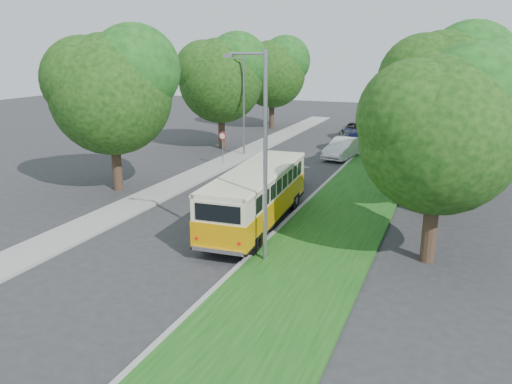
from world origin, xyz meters
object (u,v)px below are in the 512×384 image
at_px(lamppost_far, 243,102).
at_px(car_blue, 356,141).
at_px(lamppost_near, 263,152).
at_px(car_grey, 356,130).
at_px(vintage_bus, 256,198).
at_px(car_silver, 287,178).
at_px(car_white, 343,148).

bearing_deg(lamppost_far, car_blue, 37.50).
bearing_deg(lamppost_near, lamppost_far, 115.71).
xyz_separation_m(lamppost_near, car_grey, (-2.28, 29.70, -3.64)).
distance_m(lamppost_far, car_blue, 10.29).
height_order(car_blue, car_grey, car_grey).
bearing_deg(lamppost_far, vintage_bus, -64.22).
bearing_deg(vintage_bus, car_silver, 92.51).
bearing_deg(car_white, lamppost_far, -156.15).
bearing_deg(car_blue, lamppost_far, -159.11).
distance_m(car_white, car_grey, 9.34).
distance_m(car_silver, car_white, 10.33).
distance_m(lamppost_near, lamppost_far, 20.53).
xyz_separation_m(lamppost_near, car_white, (-1.37, 20.40, -3.60)).
distance_m(lamppost_near, vintage_bus, 5.06).
bearing_deg(lamppost_far, car_white, 14.17).
height_order(car_white, car_blue, car_white).
bearing_deg(car_blue, vintage_bus, -108.12).
height_order(lamppost_near, car_white, lamppost_near).
relative_size(vintage_bus, car_blue, 1.95).
bearing_deg(lamppost_near, car_grey, 94.38).
xyz_separation_m(lamppost_near, car_blue, (-1.21, 24.41, -3.67)).
height_order(car_silver, car_grey, car_silver).
bearing_deg(lamppost_near, car_blue, 92.83).
distance_m(vintage_bus, car_white, 16.73).
relative_size(car_blue, car_grey, 0.91).
height_order(lamppost_far, car_blue, lamppost_far).
height_order(car_silver, car_white, car_white).
bearing_deg(car_silver, car_grey, 76.22).
xyz_separation_m(car_silver, car_white, (1.05, 10.27, 0.03)).
xyz_separation_m(lamppost_near, car_silver, (-2.42, 10.13, -3.63)).
xyz_separation_m(lamppost_far, car_blue, (7.70, 5.91, -3.42)).
bearing_deg(car_white, lamppost_near, -76.47).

